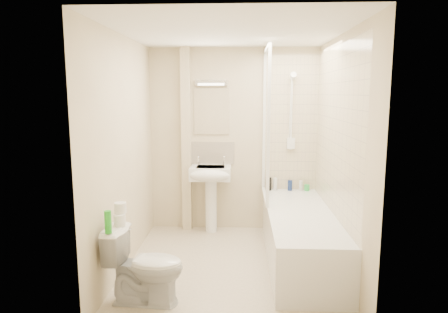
{
  "coord_description": "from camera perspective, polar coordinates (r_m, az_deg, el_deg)",
  "views": [
    {
      "loc": [
        0.11,
        -4.0,
        1.81
      ],
      "look_at": [
        -0.08,
        0.2,
        1.15
      ],
      "focal_mm": 32.0,
      "sensor_mm": 36.0,
      "label": 1
    }
  ],
  "objects": [
    {
      "name": "bottle_black_a",
      "position": [
        5.3,
        6.48,
        -3.91
      ],
      "size": [
        0.06,
        0.06,
        0.17
      ],
      "primitive_type": "cylinder",
      "color": "black",
      "rests_on": "bathtub"
    },
    {
      "name": "bottle_green",
      "position": [
        5.37,
        11.76,
        -4.38
      ],
      "size": [
        0.07,
        0.07,
        0.08
      ],
      "primitive_type": "cylinder",
      "color": "green",
      "rests_on": "bathtub"
    },
    {
      "name": "bathtub",
      "position": [
        4.51,
        10.78,
        -10.94
      ],
      "size": [
        0.7,
        2.1,
        0.55
      ],
      "color": "white",
      "rests_on": "ground"
    },
    {
      "name": "wall_back",
      "position": [
        5.28,
        1.37,
        2.32
      ],
      "size": [
        2.2,
        0.02,
        2.4
      ],
      "primitive_type": "cube",
      "color": "beige",
      "rests_on": "ground"
    },
    {
      "name": "wall_left",
      "position": [
        4.22,
        -14.12,
        0.35
      ],
      "size": [
        0.02,
        2.5,
        2.4
      ],
      "primitive_type": "cube",
      "color": "beige",
      "rests_on": "ground"
    },
    {
      "name": "shower_fixture",
      "position": [
        5.23,
        9.63,
        5.93
      ],
      "size": [
        0.1,
        0.16,
        0.99
      ],
      "color": "white",
      "rests_on": "wall_back"
    },
    {
      "name": "toilet",
      "position": [
        3.65,
        -11.18,
        -15.01
      ],
      "size": [
        0.48,
        0.72,
        0.68
      ],
      "primitive_type": "imported",
      "rotation": [
        0.0,
        0.0,
        1.49
      ],
      "color": "white",
      "rests_on": "ground"
    },
    {
      "name": "toilet_roll_upper",
      "position": [
        3.63,
        -14.6,
        -7.11
      ],
      "size": [
        0.1,
        0.1,
        0.09
      ],
      "primitive_type": "cylinder",
      "color": "white",
      "rests_on": "toilet_roll_lower"
    },
    {
      "name": "ceiling",
      "position": [
        4.04,
        1.03,
        17.33
      ],
      "size": [
        2.2,
        2.5,
        0.02
      ],
      "primitive_type": "cube",
      "color": "white",
      "rests_on": "wall_back"
    },
    {
      "name": "tile_back",
      "position": [
        5.29,
        9.56,
        4.65
      ],
      "size": [
        0.7,
        0.01,
        1.75
      ],
      "primitive_type": "cube",
      "color": "beige",
      "rests_on": "wall_back"
    },
    {
      "name": "splashback",
      "position": [
        5.31,
        -1.76,
        0.5
      ],
      "size": [
        0.6,
        0.02,
        0.3
      ],
      "primitive_type": "cube",
      "color": "beige",
      "rests_on": "wall_back"
    },
    {
      "name": "pipe_boxing",
      "position": [
        5.27,
        -5.4,
        2.27
      ],
      "size": [
        0.12,
        0.12,
        2.4
      ],
      "primitive_type": "cube",
      "color": "beige",
      "rests_on": "ground"
    },
    {
      "name": "pedestal_sink",
      "position": [
        5.15,
        -1.94,
        -3.45
      ],
      "size": [
        0.52,
        0.48,
        1.0
      ],
      "color": "white",
      "rests_on": "ground"
    },
    {
      "name": "strip_light",
      "position": [
        5.23,
        -1.83,
        10.48
      ],
      "size": [
        0.42,
        0.07,
        0.07
      ],
      "primitive_type": "cube",
      "color": "silver",
      "rests_on": "wall_back"
    },
    {
      "name": "bottle_blue",
      "position": [
        5.33,
        9.41,
        -4.09
      ],
      "size": [
        0.06,
        0.06,
        0.14
      ],
      "primitive_type": "cylinder",
      "color": "navy",
      "rests_on": "bathtub"
    },
    {
      "name": "green_bottle",
      "position": [
        3.45,
        -16.24,
        -8.97
      ],
      "size": [
        0.06,
        0.06,
        0.19
      ],
      "primitive_type": "cylinder",
      "color": "green",
      "rests_on": "toilet"
    },
    {
      "name": "bottle_white_b",
      "position": [
        5.35,
        10.92,
        -4.11
      ],
      "size": [
        0.05,
        0.05,
        0.13
      ],
      "primitive_type": "cylinder",
      "color": "silver",
      "rests_on": "bathtub"
    },
    {
      "name": "toilet_roll_lower",
      "position": [
        3.62,
        -14.68,
        -8.77
      ],
      "size": [
        0.1,
        0.1,
        0.1
      ],
      "primitive_type": "cylinder",
      "color": "white",
      "rests_on": "toilet"
    },
    {
      "name": "mirror",
      "position": [
        5.25,
        -1.79,
        6.44
      ],
      "size": [
        0.46,
        0.01,
        0.6
      ],
      "primitive_type": "cube",
      "color": "white",
      "rests_on": "wall_back"
    },
    {
      "name": "tile_right",
      "position": [
        4.32,
        15.66,
        3.5
      ],
      "size": [
        0.01,
        2.1,
        1.75
      ],
      "primitive_type": "cube",
      "color": "beige",
      "rests_on": "wall_right"
    },
    {
      "name": "floor",
      "position": [
        4.39,
        0.94,
        -15.42
      ],
      "size": [
        2.5,
        2.5,
        0.0
      ],
      "primitive_type": "plane",
      "color": "beige",
      "rests_on": "ground"
    },
    {
      "name": "shower_screen",
      "position": [
        4.82,
        6.04,
        4.61
      ],
      "size": [
        0.04,
        0.92,
        1.8
      ],
      "color": "white",
      "rests_on": "bathtub"
    },
    {
      "name": "bottle_white_a",
      "position": [
        5.31,
        7.3,
        -3.93
      ],
      "size": [
        0.06,
        0.06,
        0.17
      ],
      "primitive_type": "cylinder",
      "color": "silver",
      "rests_on": "bathtub"
    },
    {
      "name": "wall_right",
      "position": [
        4.16,
        16.31,
        0.14
      ],
      "size": [
        0.02,
        2.5,
        2.4
      ],
      "primitive_type": "cube",
      "color": "beige",
      "rests_on": "ground"
    }
  ]
}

